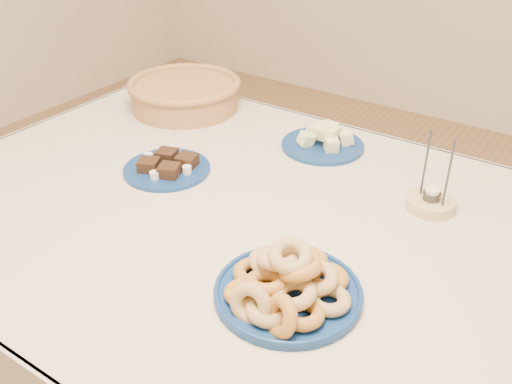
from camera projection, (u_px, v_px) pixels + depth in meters
dining_table at (268, 260)px, 1.29m from camera, size 1.71×1.11×0.75m
donut_platter at (287, 285)px, 1.01m from camera, size 0.29×0.29×0.12m
melon_plate at (324, 139)px, 1.53m from camera, size 0.26×0.26×0.08m
brownie_plate at (167, 167)px, 1.43m from camera, size 0.26×0.26×0.04m
wicker_basket at (185, 93)px, 1.75m from camera, size 0.44×0.44×0.09m
candle_holder at (431, 202)px, 1.27m from camera, size 0.14×0.14×0.18m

